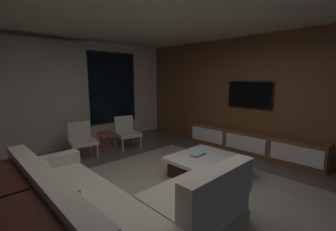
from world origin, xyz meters
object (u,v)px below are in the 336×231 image
(accent_chair_by_curtain, at_px, (81,138))
(mounted_tv, at_px, (249,95))
(console_table_behind_couch, at_px, (10,231))
(accent_chair_near_window, at_px, (126,130))
(sectional_couch, at_px, (111,208))
(book_stack_on_coffee_table, at_px, (198,154))
(side_stool, at_px, (103,136))
(media_console, at_px, (251,143))
(coffee_table, at_px, (207,167))

(accent_chair_by_curtain, height_order, mounted_tv, mounted_tv)
(console_table_behind_couch, bearing_deg, accent_chair_near_window, 40.82)
(sectional_couch, xyz_separation_m, book_stack_on_coffee_table, (1.93, 0.29, 0.10))
(accent_chair_by_curtain, bearing_deg, side_stool, -0.41)
(media_console, bearing_deg, console_table_behind_couch, -179.75)
(sectional_couch, relative_size, side_stool, 5.43)
(sectional_couch, xyz_separation_m, media_console, (3.70, 0.15, -0.04))
(accent_chair_by_curtain, distance_m, mounted_tv, 3.96)
(media_console, bearing_deg, book_stack_on_coffee_table, 175.31)
(mounted_tv, distance_m, console_table_behind_couch, 4.89)
(accent_chair_near_window, distance_m, accent_chair_by_curtain, 1.12)
(mounted_tv, xyz_separation_m, console_table_behind_couch, (-4.80, -0.22, -0.94))
(book_stack_on_coffee_table, distance_m, mounted_tv, 2.18)
(accent_chair_near_window, bearing_deg, media_console, -53.99)
(mounted_tv, bearing_deg, side_stool, 137.83)
(book_stack_on_coffee_table, distance_m, accent_chair_near_window, 2.29)
(accent_chair_by_curtain, distance_m, console_table_behind_couch, 3.06)
(sectional_couch, distance_m, console_table_behind_couch, 0.93)
(coffee_table, xyz_separation_m, book_stack_on_coffee_table, (-0.04, 0.19, 0.20))
(coffee_table, height_order, book_stack_on_coffee_table, book_stack_on_coffee_table)
(book_stack_on_coffee_table, relative_size, media_console, 0.10)
(coffee_table, relative_size, console_table_behind_couch, 0.55)
(accent_chair_near_window, relative_size, media_console, 0.25)
(sectional_couch, xyz_separation_m, mounted_tv, (3.88, 0.35, 1.06))
(side_stool, xyz_separation_m, console_table_behind_couch, (-2.25, -2.53, 0.03))
(coffee_table, distance_m, accent_chair_by_curtain, 2.82)
(side_stool, bearing_deg, sectional_couch, -116.61)
(book_stack_on_coffee_table, relative_size, accent_chair_by_curtain, 0.38)
(coffee_table, height_order, accent_chair_near_window, accent_chair_near_window)
(coffee_table, relative_size, side_stool, 2.52)
(book_stack_on_coffee_table, distance_m, accent_chair_by_curtain, 2.62)
(book_stack_on_coffee_table, relative_size, mounted_tv, 0.28)
(media_console, height_order, mounted_tv, mounted_tv)
(console_table_behind_couch, bearing_deg, coffee_table, -0.47)
(book_stack_on_coffee_table, height_order, side_stool, side_stool)
(coffee_table, bearing_deg, sectional_couch, -176.93)
(sectional_couch, xyz_separation_m, side_stool, (1.33, 2.66, 0.08))
(book_stack_on_coffee_table, height_order, console_table_behind_couch, console_table_behind_couch)
(media_console, relative_size, mounted_tv, 2.89)
(side_stool, distance_m, media_console, 3.45)
(accent_chair_near_window, bearing_deg, mounted_tv, -48.91)
(accent_chair_near_window, distance_m, media_console, 3.02)
(book_stack_on_coffee_table, distance_m, console_table_behind_couch, 2.85)
(book_stack_on_coffee_table, bearing_deg, sectional_couch, -171.31)
(side_stool, relative_size, mounted_tv, 0.43)
(mounted_tv, relative_size, console_table_behind_couch, 0.51)
(coffee_table, bearing_deg, accent_chair_near_window, 90.76)
(book_stack_on_coffee_table, distance_m, side_stool, 2.44)
(coffee_table, relative_size, accent_chair_near_window, 1.49)
(accent_chair_near_window, height_order, side_stool, accent_chair_near_window)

